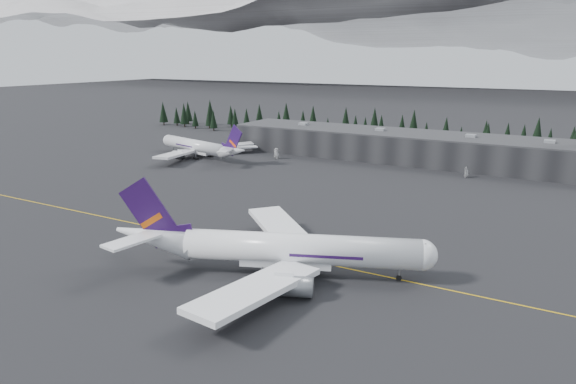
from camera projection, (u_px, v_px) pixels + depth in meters
The scene contains 9 objects.
ground at pixel (249, 244), 129.22m from camera, with size 1400.00×1400.00×0.00m, color black.
taxiline at pixel (245, 247), 127.53m from camera, with size 400.00×0.40×0.02m, color gold.
terminal at pixel (401, 146), 232.95m from camera, with size 160.00×30.00×12.60m.
treeline at pixel (423, 133), 263.83m from camera, with size 360.00×20.00×15.00m, color black.
mountain_ridge at pixel (540, 81), 972.10m from camera, with size 4400.00×900.00×420.00m, color white, non-canonical shape.
jet_main at pixel (273, 248), 110.53m from camera, with size 67.91×60.57×20.72m.
jet_parked at pixel (201, 147), 237.18m from camera, with size 59.03×53.73×17.70m.
gse_vehicle_a at pixel (277, 157), 235.96m from camera, with size 2.30×4.99×1.39m, color silver.
gse_vehicle_b at pixel (466, 176), 199.63m from camera, with size 1.72×4.28×1.46m, color silver.
Camera 1 is at (67.90, -101.17, 46.05)m, focal length 32.00 mm.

